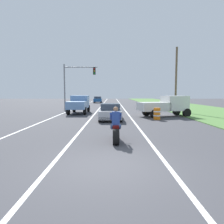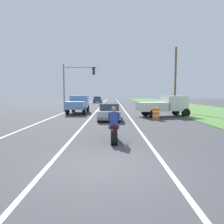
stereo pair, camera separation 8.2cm
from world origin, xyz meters
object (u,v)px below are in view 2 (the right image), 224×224
object	(u,v)px
sports_car_silver	(110,112)
pickup_truck_left_lane_light_blue	(79,103)
motorcycle_with_rider	(114,129)
pickup_truck_right_shoulder_white	(165,105)
traffic_light_mast_near	(75,80)
construction_barrel_mid	(149,110)
construction_barrel_nearest	(157,114)
distant_car_far_ahead	(98,100)

from	to	relation	value
sports_car_silver	pickup_truck_left_lane_light_blue	distance (m)	6.73
motorcycle_with_rider	pickup_truck_right_shoulder_white	world-z (taller)	pickup_truck_right_shoulder_white
pickup_truck_left_lane_light_blue	traffic_light_mast_near	xyz separation A→B (m)	(-1.15, 3.99, 2.88)
construction_barrel_mid	sports_car_silver	bearing A→B (deg)	-134.06
pickup_truck_right_shoulder_white	motorcycle_with_rider	bearing A→B (deg)	-115.72
pickup_truck_left_lane_light_blue	pickup_truck_right_shoulder_white	bearing A→B (deg)	-20.43
traffic_light_mast_near	pickup_truck_right_shoulder_white	bearing A→B (deg)	-36.01
pickup_truck_left_lane_light_blue	construction_barrel_nearest	xyz separation A→B (m)	(7.52, -5.74, -0.60)
motorcycle_with_rider	distant_car_far_ahead	xyz separation A→B (m)	(-3.51, 39.04, 0.18)
construction_barrel_nearest	distant_car_far_ahead	xyz separation A→B (m)	(-7.14, 31.09, 0.27)
motorcycle_with_rider	distant_car_far_ahead	size ratio (longest dim) A/B	0.55
sports_car_silver	pickup_truck_right_shoulder_white	xyz separation A→B (m)	(5.31, 2.37, 0.48)
sports_car_silver	pickup_truck_right_shoulder_white	size ratio (longest dim) A/B	0.84
construction_barrel_mid	distant_car_far_ahead	distance (m)	27.77
traffic_light_mast_near	distant_car_far_ahead	distance (m)	21.66
sports_car_silver	construction_barrel_nearest	world-z (taller)	sports_car_silver
pickup_truck_left_lane_light_blue	traffic_light_mast_near	bearing A→B (deg)	106.11
motorcycle_with_rider	traffic_light_mast_near	world-z (taller)	traffic_light_mast_near
pickup_truck_right_shoulder_white	traffic_light_mast_near	bearing A→B (deg)	143.99
construction_barrel_mid	distant_car_far_ahead	world-z (taller)	distant_car_far_ahead
traffic_light_mast_near	construction_barrel_nearest	xyz separation A→B (m)	(8.67, -9.73, -3.48)
pickup_truck_left_lane_light_blue	pickup_truck_right_shoulder_white	xyz separation A→B (m)	(8.88, -3.31, 0.00)
construction_barrel_mid	distant_car_far_ahead	size ratio (longest dim) A/B	0.25
motorcycle_with_rider	traffic_light_mast_near	bearing A→B (deg)	105.91
pickup_truck_right_shoulder_white	distant_car_far_ahead	world-z (taller)	pickup_truck_right_shoulder_white
pickup_truck_left_lane_light_blue	distant_car_far_ahead	size ratio (longest dim) A/B	1.20
pickup_truck_left_lane_light_blue	pickup_truck_right_shoulder_white	size ratio (longest dim) A/B	0.93
motorcycle_with_rider	construction_barrel_mid	world-z (taller)	motorcycle_with_rider
construction_barrel_nearest	distant_car_far_ahead	size ratio (longest dim) A/B	0.25
pickup_truck_left_lane_light_blue	traffic_light_mast_near	size ratio (longest dim) A/B	0.80
construction_barrel_mid	distant_car_far_ahead	xyz separation A→B (m)	(-7.31, 26.78, 0.27)
motorcycle_with_rider	construction_barrel_mid	distance (m)	12.83
pickup_truck_right_shoulder_white	traffic_light_mast_near	distance (m)	12.73
sports_car_silver	traffic_light_mast_near	xyz separation A→B (m)	(-4.73, 9.67, 3.35)
distant_car_far_ahead	traffic_light_mast_near	bearing A→B (deg)	-94.09
traffic_light_mast_near	construction_barrel_nearest	bearing A→B (deg)	-48.29
motorcycle_with_rider	construction_barrel_nearest	xyz separation A→B (m)	(3.63, 7.94, -0.09)
pickup_truck_right_shoulder_white	construction_barrel_mid	world-z (taller)	pickup_truck_right_shoulder_white
sports_car_silver	traffic_light_mast_near	distance (m)	11.27
distant_car_far_ahead	sports_car_silver	bearing A→B (deg)	-84.12
motorcycle_with_rider	pickup_truck_left_lane_light_blue	distance (m)	14.23
traffic_light_mast_near	construction_barrel_mid	size ratio (longest dim) A/B	6.00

